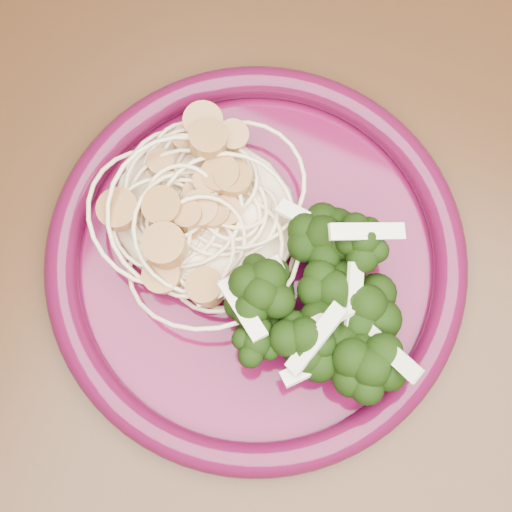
{
  "coord_description": "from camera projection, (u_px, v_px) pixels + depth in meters",
  "views": [
    {
      "loc": [
        0.03,
        -0.11,
        1.25
      ],
      "look_at": [
        -0.02,
        0.0,
        0.77
      ],
      "focal_mm": 50.0,
      "sensor_mm": 36.0,
      "label": 1
    }
  ],
  "objects": [
    {
      "name": "onion_garnish",
      "position": [
        328.0,
        301.0,
        0.45
      ],
      "size": [
        0.09,
        0.11,
        0.06
      ],
      "primitive_type": null,
      "rotation": [
        0.0,
        0.0,
        -0.31
      ],
      "color": "white",
      "rests_on": "broccoli_pile"
    },
    {
      "name": "dinner_plate",
      "position": [
        256.0,
        259.0,
        0.51
      ],
      "size": [
        0.38,
        0.38,
        0.03
      ],
      "rotation": [
        0.0,
        0.0,
        -0.31
      ],
      "color": "#500828",
      "rests_on": "dining_table"
    },
    {
      "name": "broccoli_pile",
      "position": [
        323.0,
        310.0,
        0.48
      ],
      "size": [
        0.13,
        0.17,
        0.05
      ],
      "primitive_type": "ellipsoid",
      "rotation": [
        0.0,
        0.0,
        -0.31
      ],
      "color": "black",
      "rests_on": "dinner_plate"
    },
    {
      "name": "spaghetti_pile",
      "position": [
        204.0,
        210.0,
        0.51
      ],
      "size": [
        0.17,
        0.16,
        0.03
      ],
      "primitive_type": "ellipsoid",
      "rotation": [
        0.0,
        0.0,
        -0.31
      ],
      "color": "beige",
      "rests_on": "dinner_plate"
    },
    {
      "name": "dining_table",
      "position": [
        279.0,
        303.0,
        0.61
      ],
      "size": [
        1.2,
        0.8,
        0.75
      ],
      "color": "#472814",
      "rests_on": "ground"
    },
    {
      "name": "scallop_cluster",
      "position": [
        200.0,
        191.0,
        0.47
      ],
      "size": [
        0.18,
        0.18,
        0.05
      ],
      "primitive_type": null,
      "rotation": [
        0.0,
        0.0,
        -0.31
      ],
      "color": "#B37E43",
      "rests_on": "spaghetti_pile"
    }
  ]
}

